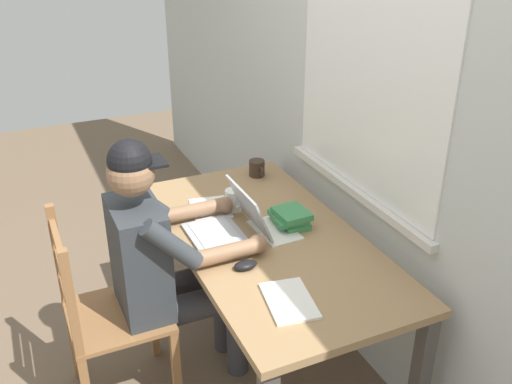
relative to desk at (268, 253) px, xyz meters
name	(u,v)px	position (x,y,z in m)	size (l,w,h in m)	color
ground_plane	(267,358)	(0.00, 0.00, -0.62)	(8.00, 8.00, 0.00)	brown
back_wall	(367,95)	(0.00, 0.46, 0.68)	(6.00, 0.08, 2.60)	beige
desk	(268,253)	(0.00, 0.00, 0.00)	(1.50, 0.77, 0.71)	#9E7A51
seated_person	(164,257)	(-0.08, -0.46, 0.05)	(0.50, 0.60, 1.23)	#33383D
wooden_chair	(105,316)	(-0.08, -0.74, -0.17)	(0.42, 0.42, 0.93)	olive
laptop	(230,225)	(-0.08, -0.15, 0.14)	(0.33, 0.32, 0.22)	#ADAFB2
computer_mouse	(246,265)	(0.19, -0.19, 0.10)	(0.06, 0.10, 0.03)	black
coffee_mug_white	(234,200)	(-0.30, -0.04, 0.14)	(0.12, 0.08, 0.10)	white
coffee_mug_dark	(257,168)	(-0.61, 0.22, 0.13)	(0.12, 0.09, 0.09)	#38281E
book_stack_main	(291,217)	(-0.05, 0.14, 0.13)	(0.19, 0.16, 0.08)	#38844C
paper_pile_near_laptop	(211,209)	(-0.35, -0.15, 0.09)	(0.24, 0.18, 0.01)	white
paper_pile_back_corner	(275,230)	(-0.03, 0.05, 0.09)	(0.26, 0.16, 0.01)	silver
paper_pile_side	(289,301)	(0.46, -0.14, 0.09)	(0.25, 0.17, 0.01)	white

